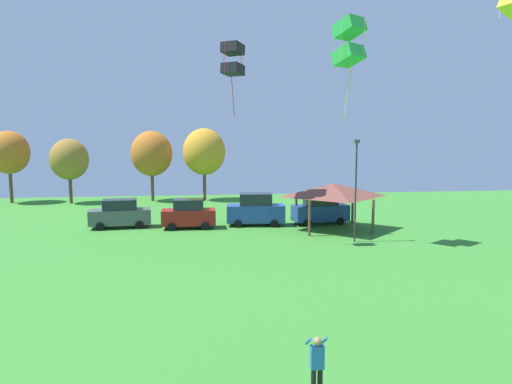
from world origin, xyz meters
TOP-DOWN VIEW (x-y plane):
  - person_standing_near_foreground at (0.97, 13.28)m, footprint 0.52×0.51m
  - kite_flying_0 at (0.52, 35.42)m, footprint 1.85×1.87m
  - kite_flying_3 at (7.53, 30.76)m, footprint 2.23×2.29m
  - parked_car_leftmost at (-8.23, 38.84)m, footprint 4.89×2.36m
  - parked_car_second_from_left at (-2.83, 37.89)m, footprint 4.18×2.03m
  - parked_car_third_from_left at (2.57, 38.44)m, footprint 4.83×2.41m
  - parked_car_rightmost_in_row at (7.97, 38.40)m, footprint 4.74×2.40m
  - park_pavilion at (8.31, 36.05)m, footprint 6.22×5.79m
  - light_post_1 at (8.53, 31.60)m, footprint 0.36×0.20m
  - treeline_tree_0 at (-22.64, 55.39)m, footprint 4.31×4.31m
  - treeline_tree_1 at (-16.00, 54.24)m, footprint 4.10×4.10m
  - treeline_tree_2 at (-7.22, 55.05)m, footprint 4.66×4.66m
  - treeline_tree_3 at (-1.28, 54.99)m, footprint 4.88×4.88m

SIDE VIEW (x-z plane):
  - person_standing_near_foreground at x=0.97m, z-range 0.12..1.89m
  - parked_car_leftmost at x=-8.23m, z-range -0.01..2.27m
  - parked_car_second_from_left at x=-2.83m, z-range -0.02..2.32m
  - parked_car_rightmost_in_row at x=7.97m, z-range -0.03..2.47m
  - parked_car_third_from_left at x=2.57m, z-range -0.04..2.61m
  - park_pavilion at x=8.31m, z-range 1.28..4.88m
  - light_post_1 at x=8.53m, z-range 0.41..7.37m
  - treeline_tree_1 at x=-16.00m, z-range 1.28..8.40m
  - treeline_tree_2 at x=-7.22m, z-range 1.42..9.42m
  - treeline_tree_0 at x=-22.64m, z-range 1.60..9.58m
  - treeline_tree_3 at x=-1.28m, z-range 1.46..9.77m
  - kite_flying_0 at x=0.52m, z-range 10.09..15.31m
  - kite_flying_3 at x=7.53m, z-range 9.96..16.27m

